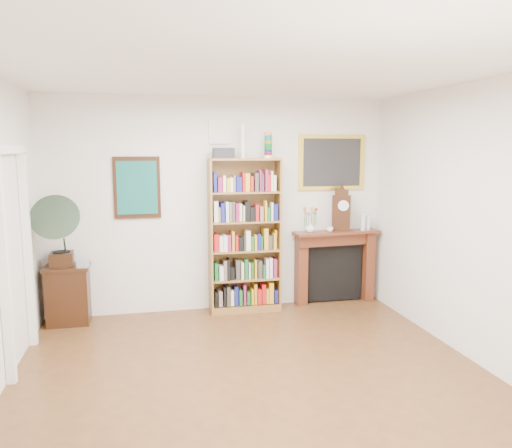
# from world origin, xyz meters

# --- Properties ---
(room) EXTENTS (4.51, 5.01, 2.81)m
(room) POSITION_xyz_m (0.00, 0.00, 1.40)
(room) COLOR #4B2F16
(room) RESTS_ON ground
(door_casing) EXTENTS (0.08, 1.02, 2.17)m
(door_casing) POSITION_xyz_m (-2.21, 1.20, 1.26)
(door_casing) COLOR white
(door_casing) RESTS_ON left_wall
(teal_poster) EXTENTS (0.58, 0.04, 0.78)m
(teal_poster) POSITION_xyz_m (-1.05, 2.48, 1.65)
(teal_poster) COLOR black
(teal_poster) RESTS_ON back_wall
(small_picture) EXTENTS (0.26, 0.04, 0.30)m
(small_picture) POSITION_xyz_m (0.00, 2.48, 2.35)
(small_picture) COLOR white
(small_picture) RESTS_ON back_wall
(gilt_painting) EXTENTS (0.95, 0.04, 0.75)m
(gilt_painting) POSITION_xyz_m (1.55, 2.48, 1.95)
(gilt_painting) COLOR gold
(gilt_painting) RESTS_ON back_wall
(bookshelf) EXTENTS (0.93, 0.34, 2.32)m
(bookshelf) POSITION_xyz_m (0.30, 2.31, 1.13)
(bookshelf) COLOR brown
(bookshelf) RESTS_ON floor
(side_cabinet) EXTENTS (0.53, 0.39, 0.73)m
(side_cabinet) POSITION_xyz_m (-1.91, 2.29, 0.36)
(side_cabinet) COLOR black
(side_cabinet) RESTS_ON floor
(fireplace) EXTENTS (1.22, 0.37, 1.02)m
(fireplace) POSITION_xyz_m (1.60, 2.41, 0.59)
(fireplace) COLOR #512612
(fireplace) RESTS_ON floor
(gramophone) EXTENTS (0.59, 0.71, 0.89)m
(gramophone) POSITION_xyz_m (-1.97, 2.16, 1.23)
(gramophone) COLOR black
(gramophone) RESTS_ON side_cabinet
(cd_stack) EXTENTS (0.14, 0.14, 0.08)m
(cd_stack) POSITION_xyz_m (-1.71, 2.17, 0.77)
(cd_stack) COLOR silver
(cd_stack) RESTS_ON side_cabinet
(mantel_clock) EXTENTS (0.28, 0.22, 0.57)m
(mantel_clock) POSITION_xyz_m (1.66, 2.36, 1.29)
(mantel_clock) COLOR black
(mantel_clock) RESTS_ON fireplace
(flower_vase) EXTENTS (0.16, 0.16, 0.13)m
(flower_vase) POSITION_xyz_m (1.21, 2.34, 1.09)
(flower_vase) COLOR white
(flower_vase) RESTS_ON fireplace
(teacup) EXTENTS (0.10, 0.10, 0.07)m
(teacup) POSITION_xyz_m (1.48, 2.31, 1.05)
(teacup) COLOR silver
(teacup) RESTS_ON fireplace
(bottle_left) EXTENTS (0.07, 0.07, 0.24)m
(bottle_left) POSITION_xyz_m (1.98, 2.35, 1.14)
(bottle_left) COLOR silver
(bottle_left) RESTS_ON fireplace
(bottle_right) EXTENTS (0.06, 0.06, 0.20)m
(bottle_right) POSITION_xyz_m (2.07, 2.37, 1.12)
(bottle_right) COLOR silver
(bottle_right) RESTS_ON fireplace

